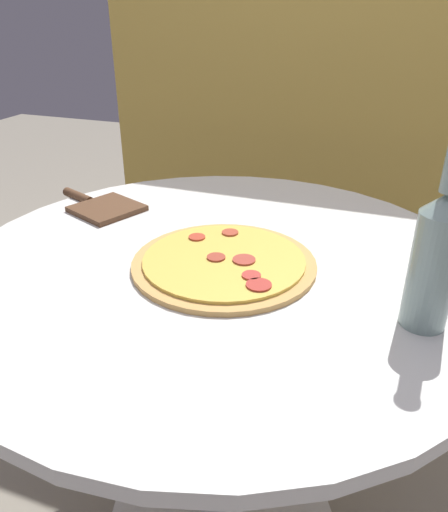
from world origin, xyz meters
name	(u,v)px	position (x,y,z in m)	size (l,w,h in m)	color
table	(221,350)	(0.00, 0.00, 0.55)	(1.00, 1.00, 0.76)	silver
fence_panel	(323,91)	(0.00, 0.98, 0.92)	(1.58, 0.04, 1.85)	gold
pizza	(224,262)	(0.01, -0.02, 0.77)	(0.34, 0.34, 0.02)	tan
beer_bottle	(436,254)	(0.35, -0.09, 0.88)	(0.07, 0.07, 0.31)	gray
pizza_paddle	(101,206)	(-0.35, 0.14, 0.77)	(0.25, 0.18, 0.02)	brown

